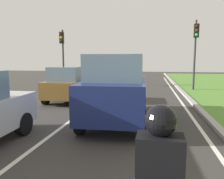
{
  "coord_description": "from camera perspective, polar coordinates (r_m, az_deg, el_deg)",
  "views": [
    {
      "loc": [
        2.06,
        2.31,
        2.11
      ],
      "look_at": [
        0.86,
        9.09,
        1.2
      ],
      "focal_mm": 35.56,
      "sensor_mm": 36.0,
      "label": 1
    }
  ],
  "objects": [
    {
      "name": "ground_plane",
      "position": [
        12.06,
        0.04,
        -2.54
      ],
      "size": [
        60.0,
        60.0,
        0.0
      ],
      "primitive_type": "plane",
      "color": "#383533"
    },
    {
      "name": "lane_line_center",
      "position": [
        12.2,
        -3.2,
        -2.43
      ],
      "size": [
        0.12,
        32.0,
        0.01
      ],
      "primitive_type": "cube",
      "color": "silver",
      "rests_on": "ground"
    },
    {
      "name": "lane_line_right_edge",
      "position": [
        11.98,
        17.28,
        -2.94
      ],
      "size": [
        0.12,
        32.0,
        0.01
      ],
      "primitive_type": "cube",
      "color": "silver",
      "rests_on": "ground"
    },
    {
      "name": "curb_right",
      "position": [
        12.05,
        19.65,
        -2.71
      ],
      "size": [
        0.24,
        48.0,
        0.12
      ],
      "primitive_type": "cube",
      "color": "#9E9B93",
      "rests_on": "ground"
    },
    {
      "name": "car_suv_ahead",
      "position": [
        7.58,
        1.35,
        0.37
      ],
      "size": [
        2.08,
        4.56,
        2.28
      ],
      "rotation": [
        0.0,
        0.0,
        0.03
      ],
      "color": "navy",
      "rests_on": "ground"
    },
    {
      "name": "car_hatchback_far",
      "position": [
        11.8,
        -11.03,
        1.42
      ],
      "size": [
        1.81,
        3.74,
        1.78
      ],
      "rotation": [
        0.0,
        0.0,
        0.03
      ],
      "color": "brown",
      "rests_on": "ground"
    },
    {
      "name": "rider_person",
      "position": [
        2.1,
        12.08,
        -18.74
      ],
      "size": [
        0.51,
        0.41,
        1.16
      ],
      "rotation": [
        0.0,
        0.0,
        -0.03
      ],
      "color": "black",
      "rests_on": "ground"
    },
    {
      "name": "traffic_light_near_right",
      "position": [
        16.44,
        20.69,
        11.01
      ],
      "size": [
        0.32,
        0.5,
        4.82
      ],
      "color": "#2D2D2D",
      "rests_on": "ground"
    },
    {
      "name": "traffic_light_overhead_left",
      "position": [
        18.51,
        -12.66,
        10.4
      ],
      "size": [
        0.32,
        0.5,
        4.53
      ],
      "color": "#2D2D2D",
      "rests_on": "ground"
    }
  ]
}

